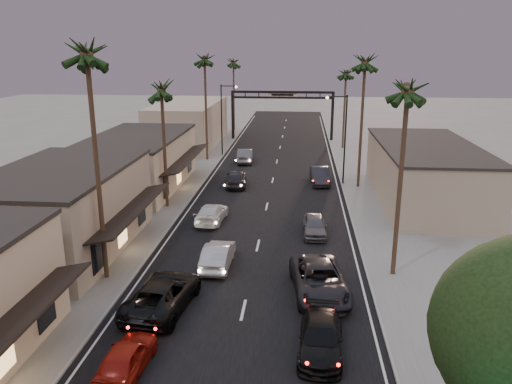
% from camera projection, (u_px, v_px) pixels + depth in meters
% --- Properties ---
extents(ground, '(200.00, 200.00, 0.00)m').
position_uv_depth(ground, '(269.00, 197.00, 46.47)').
color(ground, slate).
rests_on(ground, ground).
extents(road, '(14.00, 120.00, 0.02)m').
position_uv_depth(road, '(272.00, 183.00, 51.25)').
color(road, black).
rests_on(road, ground).
extents(sidewalk_left, '(5.00, 92.00, 0.12)m').
position_uv_depth(sidewalk_left, '(195.00, 165.00, 58.75)').
color(sidewalk_left, slate).
rests_on(sidewalk_left, ground).
extents(sidewalk_right, '(5.00, 92.00, 0.12)m').
position_uv_depth(sidewalk_right, '(358.00, 168.00, 57.12)').
color(sidewalk_right, slate).
rests_on(sidewalk_right, ground).
extents(storefront_mid, '(8.00, 14.00, 5.50)m').
position_uv_depth(storefront_mid, '(63.00, 212.00, 33.43)').
color(storefront_mid, '#9D937D').
rests_on(storefront_mid, ground).
extents(storefront_far, '(8.00, 16.00, 5.00)m').
position_uv_depth(storefront_far, '(138.00, 163.00, 48.81)').
color(storefront_far, '#C2B194').
rests_on(storefront_far, ground).
extents(storefront_dist, '(8.00, 20.00, 6.00)m').
position_uv_depth(storefront_dist, '(189.00, 124.00, 70.67)').
color(storefront_dist, '#9D937D').
rests_on(storefront_dist, ground).
extents(building_right, '(8.00, 18.00, 5.00)m').
position_uv_depth(building_right, '(425.00, 174.00, 44.57)').
color(building_right, '#9D937D').
rests_on(building_right, ground).
extents(arch, '(15.20, 0.40, 7.27)m').
position_uv_depth(arch, '(282.00, 103.00, 73.63)').
color(arch, black).
rests_on(arch, ground).
extents(streetlight_right, '(2.13, 0.30, 9.00)m').
position_uv_depth(streetlight_right, '(343.00, 132.00, 49.18)').
color(streetlight_right, black).
rests_on(streetlight_right, ground).
extents(streetlight_left, '(2.13, 0.30, 9.00)m').
position_uv_depth(streetlight_left, '(224.00, 114.00, 62.80)').
color(streetlight_left, black).
rests_on(streetlight_left, ground).
extents(palm_lb, '(3.20, 3.20, 15.20)m').
position_uv_depth(palm_lb, '(86.00, 47.00, 26.27)').
color(palm_lb, '#38281C').
rests_on(palm_lb, ground).
extents(palm_lc, '(3.20, 3.20, 12.20)m').
position_uv_depth(palm_lc, '(161.00, 85.00, 40.47)').
color(palm_lc, '#38281C').
rests_on(palm_lc, ground).
extents(palm_ld, '(3.20, 3.20, 14.20)m').
position_uv_depth(palm_ld, '(204.00, 56.00, 58.11)').
color(palm_ld, '#38281C').
rests_on(palm_ld, ground).
extents(palm_ra, '(3.20, 3.20, 13.20)m').
position_uv_depth(palm_ra, '(408.00, 84.00, 27.24)').
color(palm_ra, '#38281C').
rests_on(palm_ra, ground).
extents(palm_rb, '(3.20, 3.20, 14.20)m').
position_uv_depth(palm_rb, '(365.00, 58.00, 46.10)').
color(palm_rb, '#38281C').
rests_on(palm_rb, ground).
extents(palm_rc, '(3.20, 3.20, 12.20)m').
position_uv_depth(palm_rc, '(346.00, 71.00, 65.78)').
color(palm_rc, '#38281C').
rests_on(palm_rc, ground).
extents(palm_far, '(3.20, 3.20, 13.20)m').
position_uv_depth(palm_far, '(233.00, 60.00, 80.35)').
color(palm_far, '#38281C').
rests_on(palm_far, ground).
extents(oncoming_red, '(1.89, 4.28, 1.43)m').
position_uv_depth(oncoming_red, '(126.00, 357.00, 21.14)').
color(oncoming_red, maroon).
rests_on(oncoming_red, ground).
extents(oncoming_pickup, '(3.52, 6.39, 1.69)m').
position_uv_depth(oncoming_pickup, '(163.00, 294.00, 26.36)').
color(oncoming_pickup, black).
rests_on(oncoming_pickup, ground).
extents(oncoming_silver, '(1.67, 4.67, 1.53)m').
position_uv_depth(oncoming_silver, '(218.00, 255.00, 31.47)').
color(oncoming_silver, '#96969B').
rests_on(oncoming_silver, ground).
extents(oncoming_white, '(2.31, 5.00, 1.42)m').
position_uv_depth(oncoming_white, '(212.00, 213.00, 39.66)').
color(oncoming_white, silver).
rests_on(oncoming_white, ground).
extents(oncoming_dgrey, '(2.43, 5.06, 1.67)m').
position_uv_depth(oncoming_dgrey, '(236.00, 178.00, 49.81)').
color(oncoming_dgrey, black).
rests_on(oncoming_dgrey, ground).
extents(oncoming_grey_far, '(2.13, 5.17, 1.66)m').
position_uv_depth(oncoming_grey_far, '(245.00, 155.00, 60.27)').
color(oncoming_grey_far, '#4E4D52').
rests_on(oncoming_grey_far, ground).
extents(curbside_near, '(3.63, 6.53, 1.73)m').
position_uv_depth(curbside_near, '(319.00, 280.00, 27.82)').
color(curbside_near, black).
rests_on(curbside_near, ground).
extents(curbside_black, '(2.25, 4.96, 1.41)m').
position_uv_depth(curbside_black, '(321.00, 338.00, 22.61)').
color(curbside_black, black).
rests_on(curbside_black, ground).
extents(curbside_grey, '(1.80, 4.24, 1.43)m').
position_uv_depth(curbside_grey, '(314.00, 226.00, 36.84)').
color(curbside_grey, '#4E4E53').
rests_on(curbside_grey, ground).
extents(curbside_far, '(2.06, 5.13, 1.66)m').
position_uv_depth(curbside_far, '(320.00, 176.00, 50.75)').
color(curbside_far, black).
rests_on(curbside_far, ground).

